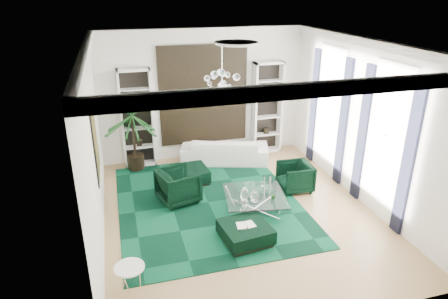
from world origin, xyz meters
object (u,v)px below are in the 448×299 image
object	(u,v)px
sofa	(225,150)
armchair_left	(178,186)
armchair_right	(295,177)
coffee_table	(255,204)
ottoman_side	(190,175)
ottoman_front	(245,233)
palm	(133,126)
side_table	(131,279)

from	to	relation	value
sofa	armchair_left	world-z (taller)	armchair_left
armchair_right	coffee_table	bearing A→B (deg)	-57.31
armchair_right	ottoman_side	world-z (taller)	armchair_right
armchair_right	ottoman_front	world-z (taller)	armchair_right
armchair_right	ottoman_front	size ratio (longest dim) A/B	0.86
ottoman_front	palm	world-z (taller)	palm
armchair_left	sofa	bearing A→B (deg)	-56.42
armchair_right	side_table	world-z (taller)	armchair_right
sofa	ottoman_side	bearing A→B (deg)	57.54
coffee_table	palm	xyz separation A→B (m)	(-2.44, 3.16, 1.06)
sofa	coffee_table	distance (m)	2.99
armchair_right	palm	xyz separation A→B (m)	(-3.80, 2.38, 0.93)
coffee_table	ottoman_side	world-z (taller)	coffee_table
ottoman_side	side_table	bearing A→B (deg)	-115.16
armchair_left	side_table	distance (m)	3.13
armchair_left	ottoman_front	world-z (taller)	armchair_left
side_table	armchair_left	bearing A→B (deg)	65.33
ottoman_side	side_table	world-z (taller)	side_table
sofa	palm	xyz separation A→B (m)	(-2.57, 0.18, 0.92)
sofa	armchair_right	size ratio (longest dim) A/B	3.15
ottoman_front	palm	size ratio (longest dim) A/B	0.36
armchair_right	coffee_table	size ratio (longest dim) A/B	0.60
armchair_right	palm	world-z (taller)	palm
coffee_table	armchair_left	bearing A→B (deg)	147.62
side_table	armchair_right	bearing A→B (deg)	31.66
sofa	palm	bearing A→B (deg)	13.50
ottoman_side	palm	xyz separation A→B (m)	(-1.33, 1.22, 1.09)
ottoman_front	palm	bearing A→B (deg)	114.41
sofa	armchair_left	bearing A→B (deg)	66.73
ottoman_front	side_table	size ratio (longest dim) A/B	1.83
coffee_table	palm	distance (m)	4.14
armchair_right	ottoman_side	bearing A→B (deg)	-112.30
coffee_table	ottoman_side	distance (m)	2.24
armchair_left	side_table	bearing A→B (deg)	139.79
side_table	palm	xyz separation A→B (m)	(0.45, 5.00, 1.05)
side_table	palm	distance (m)	5.13
ottoman_side	ottoman_front	size ratio (longest dim) A/B	0.95
sofa	ottoman_front	xyz separation A→B (m)	(-0.68, -3.97, -0.18)
ottoman_side	palm	distance (m)	2.11
armchair_left	palm	distance (m)	2.49
sofa	armchair_left	distance (m)	2.61
armchair_left	ottoman_side	size ratio (longest dim) A/B	1.02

